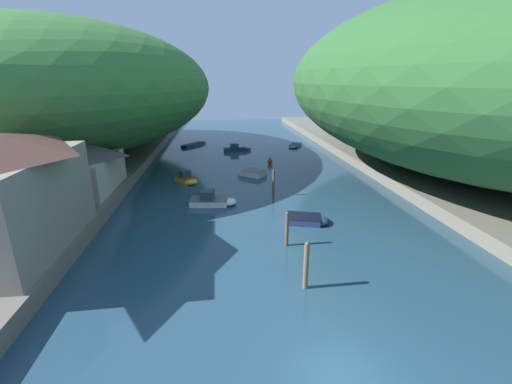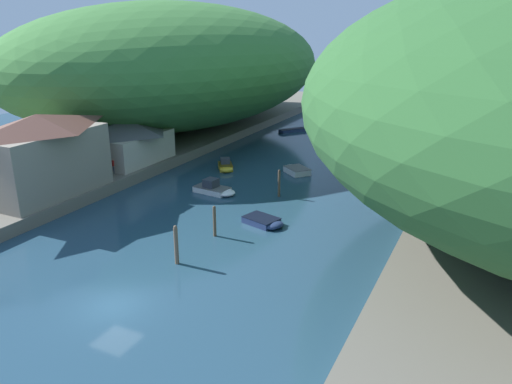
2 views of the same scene
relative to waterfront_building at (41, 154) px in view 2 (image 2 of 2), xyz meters
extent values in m
plane|color=#234256|center=(17.91, 18.66, -5.06)|extent=(130.00, 130.00, 0.00)
cube|color=#666056|center=(-7.48, 18.66, -4.47)|extent=(22.00, 120.00, 1.18)
ellipsoid|color=#387033|center=(-8.58, 33.54, 5.36)|extent=(41.80, 58.52, 18.48)
cube|color=gray|center=(0.00, 0.00, -0.86)|extent=(6.48, 11.28, 6.04)
pyramid|color=brown|center=(0.00, 0.00, 2.92)|extent=(7.00, 12.19, 1.52)
cube|color=#B2A899|center=(-0.60, 12.54, -2.21)|extent=(7.02, 9.33, 3.33)
pyramid|color=#4C4C51|center=(-0.60, 12.54, 0.37)|extent=(7.59, 10.07, 1.85)
cube|color=navy|center=(8.76, 41.63, -4.84)|extent=(4.05, 4.81, 0.44)
ellipsoid|color=navy|center=(10.26, 43.64, -4.84)|extent=(2.50, 2.76, 0.44)
cube|color=black|center=(8.76, 41.63, -4.61)|extent=(4.14, 4.91, 0.03)
cube|color=navy|center=(20.45, 4.71, -4.78)|extent=(3.32, 2.74, 0.55)
ellipsoid|color=navy|center=(21.82, 4.31, -4.78)|extent=(1.91, 2.24, 0.55)
cube|color=black|center=(20.45, 4.71, -4.49)|extent=(3.38, 2.79, 0.03)
cube|color=white|center=(17.72, 20.14, -4.72)|extent=(3.54, 3.43, 0.69)
ellipsoid|color=white|center=(16.61, 21.04, -4.72)|extent=(2.37, 2.45, 0.69)
cube|color=#525252|center=(17.72, 20.14, -4.36)|extent=(3.61, 3.50, 0.03)
cube|color=teal|center=(27.53, 39.29, -4.87)|extent=(3.05, 3.99, 0.38)
ellipsoid|color=teal|center=(26.76, 37.66, -4.87)|extent=(2.20, 2.31, 0.38)
cube|color=#132A33|center=(27.53, 39.29, -4.66)|extent=(3.11, 4.07, 0.03)
cube|color=navy|center=(16.27, 35.91, -4.77)|extent=(3.90, 1.72, 0.58)
ellipsoid|color=navy|center=(18.14, 36.13, -4.77)|extent=(2.02, 1.43, 0.58)
cube|color=black|center=(16.27, 35.91, -4.47)|extent=(3.98, 1.75, 0.03)
cube|color=#333842|center=(16.15, 35.89, -4.12)|extent=(1.42, 1.04, 0.74)
cube|color=white|center=(12.31, 10.04, -4.77)|extent=(3.77, 2.30, 0.57)
ellipsoid|color=white|center=(14.09, 9.85, -4.77)|extent=(1.98, 2.01, 0.57)
cube|color=#525252|center=(12.31, 10.04, -4.47)|extent=(3.85, 2.35, 0.03)
cube|color=#333842|center=(12.20, 10.05, -4.05)|extent=(1.39, 1.48, 0.87)
cube|color=gold|center=(9.40, 18.05, -4.73)|extent=(2.73, 2.98, 0.66)
ellipsoid|color=gold|center=(10.14, 17.00, -4.73)|extent=(1.93, 1.89, 0.66)
cube|color=#4C3E0E|center=(9.40, 18.05, -4.39)|extent=(2.79, 3.04, 0.03)
cube|color=#333842|center=(9.35, 18.12, -4.03)|extent=(1.39, 1.35, 0.74)
cylinder|color=brown|center=(18.19, -4.81, -3.66)|extent=(0.31, 0.31, 2.80)
sphere|color=brown|center=(18.19, -4.81, -2.20)|extent=(0.28, 0.28, 0.28)
cylinder|color=brown|center=(18.17, 0.65, -3.82)|extent=(0.26, 0.26, 2.48)
sphere|color=brown|center=(18.17, 0.65, -2.53)|extent=(0.24, 0.24, 0.24)
cylinder|color=brown|center=(19.00, 11.92, -3.74)|extent=(0.25, 0.25, 2.65)
sphere|color=brown|center=(19.00, 11.92, -2.36)|extent=(0.23, 0.23, 0.23)
sphere|color=red|center=(20.78, 25.98, -4.69)|extent=(0.74, 0.74, 0.74)
cone|color=red|center=(20.78, 25.98, -4.13)|extent=(0.37, 0.37, 0.37)
cylinder|color=#282D3D|center=(1.41, 7.86, -3.45)|extent=(0.13, 0.13, 0.85)
cylinder|color=#282D3D|center=(1.46, 8.03, -3.45)|extent=(0.13, 0.13, 0.85)
cube|color=#B2231E|center=(1.44, 7.95, -2.72)|extent=(0.33, 0.43, 0.62)
sphere|color=beige|center=(1.44, 7.95, -2.30)|extent=(0.22, 0.22, 0.22)
cylinder|color=#282D3D|center=(2.70, -0.94, -3.45)|extent=(0.13, 0.13, 0.85)
cylinder|color=#282D3D|center=(2.75, -0.76, -3.45)|extent=(0.13, 0.13, 0.85)
cube|color=navy|center=(2.72, -0.85, -2.72)|extent=(0.32, 0.43, 0.62)
sphere|color=tan|center=(2.72, -0.85, -2.30)|extent=(0.22, 0.22, 0.22)
camera|label=1|loc=(13.37, -21.77, 6.65)|focal=24.00mm
camera|label=2|loc=(37.64, -31.66, 11.66)|focal=35.00mm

